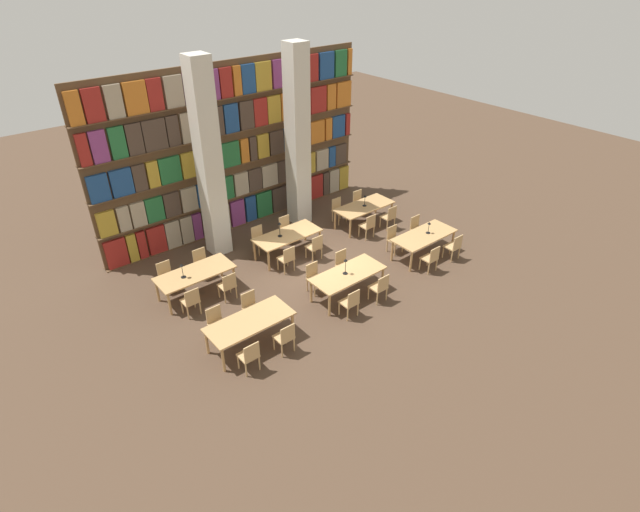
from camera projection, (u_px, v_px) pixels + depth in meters
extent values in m
plane|color=#4C3828|center=(317.00, 273.00, 15.02)|extent=(40.00, 40.00, 0.00)
cube|color=brown|center=(237.00, 148.00, 16.30)|extent=(9.82, 0.06, 5.50)
cube|color=brown|center=(244.00, 222.00, 17.75)|extent=(9.82, 0.35, 0.03)
cube|color=maroon|center=(116.00, 253.00, 15.07)|extent=(0.63, 0.20, 0.92)
cube|color=#B7932D|center=(132.00, 247.00, 15.33)|extent=(0.28, 0.20, 0.92)
cube|color=maroon|center=(142.00, 244.00, 15.50)|extent=(0.26, 0.20, 0.92)
cube|color=maroon|center=(156.00, 239.00, 15.76)|extent=(0.56, 0.20, 0.92)
cube|color=tan|center=(172.00, 234.00, 16.05)|extent=(0.47, 0.20, 0.92)
cube|color=tan|center=(186.00, 229.00, 16.31)|extent=(0.40, 0.20, 0.92)
cube|color=#84387A|center=(197.00, 226.00, 16.51)|extent=(0.30, 0.20, 0.92)
cube|color=#47382D|center=(212.00, 221.00, 16.80)|extent=(0.68, 0.20, 0.92)
cube|color=tan|center=(225.00, 216.00, 17.08)|extent=(0.27, 0.20, 0.92)
cube|color=#84387A|center=(237.00, 212.00, 17.34)|extent=(0.52, 0.20, 0.92)
cube|color=navy|center=(250.00, 208.00, 17.62)|extent=(0.40, 0.20, 0.92)
cube|color=#236B38|center=(263.00, 204.00, 17.92)|extent=(0.62, 0.20, 0.92)
cube|color=#47382D|center=(279.00, 198.00, 18.30)|extent=(0.69, 0.20, 0.92)
cube|color=navy|center=(294.00, 193.00, 18.65)|extent=(0.54, 0.20, 0.92)
cube|color=#47382D|center=(303.00, 190.00, 18.88)|extent=(0.27, 0.20, 0.92)
cube|color=maroon|center=(314.00, 187.00, 19.18)|extent=(0.70, 0.20, 0.92)
cube|color=#47382D|center=(325.00, 183.00, 19.46)|extent=(0.27, 0.20, 0.92)
cube|color=tan|center=(333.00, 180.00, 19.69)|extent=(0.47, 0.20, 0.92)
cube|color=#B7932D|center=(343.00, 177.00, 19.95)|extent=(0.46, 0.20, 0.92)
cube|color=brown|center=(241.00, 194.00, 17.17)|extent=(9.82, 0.35, 0.03)
cube|color=#B7932D|center=(106.00, 223.00, 14.49)|extent=(0.52, 0.20, 0.78)
cube|color=tan|center=(123.00, 218.00, 14.76)|extent=(0.35, 0.20, 0.78)
cube|color=tan|center=(138.00, 214.00, 15.00)|extent=(0.43, 0.20, 0.78)
cube|color=#236B38|center=(154.00, 209.00, 15.27)|extent=(0.55, 0.20, 0.78)
cube|color=#47382D|center=(171.00, 204.00, 15.58)|extent=(0.51, 0.20, 0.78)
cube|color=tan|center=(188.00, 199.00, 15.89)|extent=(0.52, 0.20, 0.78)
cube|color=navy|center=(205.00, 194.00, 16.20)|extent=(0.57, 0.20, 0.78)
cube|color=#236B38|center=(223.00, 188.00, 16.57)|extent=(0.68, 0.20, 0.78)
cube|color=tan|center=(240.00, 183.00, 16.92)|extent=(0.52, 0.20, 0.78)
cube|color=#47382D|center=(254.00, 179.00, 17.21)|extent=(0.51, 0.20, 0.78)
cube|color=tan|center=(269.00, 175.00, 17.54)|extent=(0.63, 0.20, 0.78)
cube|color=#47382D|center=(284.00, 170.00, 17.89)|extent=(0.64, 0.20, 0.78)
cube|color=#84387A|center=(296.00, 167.00, 18.17)|extent=(0.26, 0.20, 0.78)
cube|color=#B7932D|center=(307.00, 164.00, 18.44)|extent=(0.68, 0.20, 0.78)
cube|color=tan|center=(321.00, 159.00, 18.82)|extent=(0.56, 0.20, 0.78)
cube|color=navy|center=(331.00, 156.00, 19.07)|extent=(0.31, 0.20, 0.78)
cube|color=#47382D|center=(340.00, 154.00, 19.31)|extent=(0.53, 0.20, 0.78)
cube|color=brown|center=(239.00, 164.00, 16.58)|extent=(9.82, 0.35, 0.03)
cube|color=navy|center=(98.00, 188.00, 13.92)|extent=(0.56, 0.20, 0.80)
cube|color=navy|center=(121.00, 182.00, 14.26)|extent=(0.62, 0.20, 0.80)
cube|color=#47382D|center=(139.00, 177.00, 14.54)|extent=(0.38, 0.20, 0.80)
cube|color=#B7932D|center=(152.00, 174.00, 14.77)|extent=(0.34, 0.20, 0.80)
cube|color=#236B38|center=(169.00, 170.00, 15.05)|extent=(0.67, 0.20, 0.80)
cube|color=#B7932D|center=(190.00, 164.00, 15.42)|extent=(0.59, 0.20, 0.80)
cube|color=#236B38|center=(209.00, 159.00, 15.76)|extent=(0.67, 0.20, 0.80)
cube|color=#236B38|center=(229.00, 154.00, 16.16)|extent=(0.70, 0.20, 0.80)
cube|color=orange|center=(244.00, 150.00, 16.45)|extent=(0.29, 0.20, 0.80)
cube|color=#47382D|center=(252.00, 148.00, 16.63)|extent=(0.25, 0.20, 0.80)
cube|color=#B7932D|center=(262.00, 146.00, 16.84)|extent=(0.44, 0.20, 0.80)
cube|color=#47382D|center=(276.00, 142.00, 17.14)|extent=(0.55, 0.20, 0.80)
cube|color=navy|center=(290.00, 138.00, 17.48)|extent=(0.58, 0.20, 0.80)
cube|color=maroon|center=(303.00, 135.00, 17.77)|extent=(0.46, 0.20, 0.80)
cube|color=orange|center=(316.00, 132.00, 18.10)|extent=(0.62, 0.20, 0.80)
cube|color=orange|center=(328.00, 129.00, 18.39)|extent=(0.29, 0.20, 0.80)
cube|color=navy|center=(337.00, 126.00, 18.64)|extent=(0.59, 0.20, 0.80)
cube|color=maroon|center=(347.00, 124.00, 18.89)|extent=(0.19, 0.20, 0.80)
cube|color=brown|center=(236.00, 131.00, 16.00)|extent=(9.82, 0.35, 0.03)
cube|color=maroon|center=(83.00, 150.00, 13.24)|extent=(0.29, 0.20, 0.89)
cube|color=#84387A|center=(98.00, 146.00, 13.45)|extent=(0.44, 0.20, 0.89)
cube|color=#236B38|center=(117.00, 142.00, 13.73)|extent=(0.43, 0.20, 0.89)
cube|color=#47382D|center=(134.00, 139.00, 13.98)|extent=(0.45, 0.20, 0.89)
cube|color=#47382D|center=(154.00, 134.00, 14.30)|extent=(0.68, 0.20, 0.89)
cube|color=#47382D|center=(172.00, 131.00, 14.60)|extent=(0.37, 0.20, 0.89)
cube|color=tan|center=(189.00, 127.00, 14.89)|extent=(0.57, 0.20, 0.89)
cube|color=#47382D|center=(205.00, 123.00, 15.17)|extent=(0.43, 0.20, 0.89)
cube|color=#47382D|center=(218.00, 121.00, 15.41)|extent=(0.30, 0.20, 0.89)
cube|color=navy|center=(230.00, 118.00, 15.64)|extent=(0.49, 0.20, 0.89)
cube|color=#47382D|center=(246.00, 115.00, 15.95)|extent=(0.50, 0.20, 0.89)
cube|color=maroon|center=(259.00, 112.00, 16.23)|extent=(0.51, 0.20, 0.89)
cube|color=#B7932D|center=(273.00, 109.00, 16.51)|extent=(0.51, 0.20, 0.89)
cube|color=orange|center=(288.00, 106.00, 16.84)|extent=(0.64, 0.20, 0.89)
cube|color=maroon|center=(303.00, 102.00, 17.19)|extent=(0.51, 0.20, 0.89)
cube|color=maroon|center=(317.00, 99.00, 17.52)|extent=(0.68, 0.20, 0.89)
cube|color=orange|center=(330.00, 97.00, 17.84)|extent=(0.39, 0.20, 0.89)
cube|color=orange|center=(343.00, 94.00, 18.15)|extent=(0.66, 0.20, 0.89)
cube|color=brown|center=(232.00, 96.00, 15.42)|extent=(9.82, 0.35, 0.03)
cube|color=orange|center=(73.00, 108.00, 12.67)|extent=(0.37, 0.20, 0.88)
cube|color=maroon|center=(92.00, 105.00, 12.93)|extent=(0.49, 0.20, 0.88)
cube|color=tan|center=(113.00, 101.00, 13.22)|extent=(0.45, 0.20, 0.88)
cube|color=orange|center=(135.00, 98.00, 13.54)|extent=(0.62, 0.20, 0.88)
cube|color=maroon|center=(154.00, 94.00, 13.83)|extent=(0.43, 0.20, 0.88)
cube|color=tan|center=(173.00, 91.00, 14.13)|extent=(0.55, 0.20, 0.88)
cube|color=#84387A|center=(192.00, 88.00, 14.45)|extent=(0.56, 0.20, 0.88)
cube|color=#84387A|center=(210.00, 85.00, 14.76)|extent=(0.53, 0.20, 0.88)
cube|color=maroon|center=(225.00, 82.00, 15.03)|extent=(0.40, 0.20, 0.88)
cube|color=orange|center=(236.00, 81.00, 15.24)|extent=(0.26, 0.20, 0.88)
cube|color=navy|center=(247.00, 79.00, 15.45)|extent=(0.48, 0.20, 0.88)
cube|color=#B7932D|center=(262.00, 76.00, 15.74)|extent=(0.59, 0.20, 0.88)
cube|color=#84387A|center=(277.00, 74.00, 16.05)|extent=(0.40, 0.20, 0.88)
cube|color=orange|center=(287.00, 72.00, 16.25)|extent=(0.28, 0.20, 0.88)
cube|color=orange|center=(298.00, 70.00, 16.50)|extent=(0.55, 0.20, 0.88)
cube|color=maroon|center=(311.00, 68.00, 16.80)|extent=(0.48, 0.20, 0.88)
cube|color=navy|center=(326.00, 65.00, 17.14)|extent=(0.63, 0.20, 0.88)
cube|color=#236B38|center=(340.00, 63.00, 17.48)|extent=(0.51, 0.20, 0.88)
cube|color=orange|center=(348.00, 62.00, 17.70)|extent=(0.18, 0.20, 0.88)
cube|color=beige|center=(209.00, 163.00, 14.55)|extent=(0.62, 0.62, 6.00)
cube|color=beige|center=(298.00, 139.00, 16.28)|extent=(0.62, 0.62, 6.00)
cube|color=tan|center=(250.00, 321.00, 11.97)|extent=(2.14, 0.94, 0.04)
cylinder|color=tan|center=(223.00, 360.00, 11.38)|extent=(0.07, 0.07, 0.70)
cylinder|color=tan|center=(293.00, 325.00, 12.44)|extent=(0.07, 0.07, 0.70)
cylinder|color=tan|center=(207.00, 342.00, 11.89)|extent=(0.07, 0.07, 0.70)
cylinder|color=tan|center=(275.00, 310.00, 12.95)|extent=(0.07, 0.07, 0.70)
cylinder|color=tan|center=(238.00, 362.00, 11.54)|extent=(0.04, 0.04, 0.40)
cylinder|color=tan|center=(251.00, 355.00, 11.73)|extent=(0.04, 0.04, 0.40)
cylinder|color=tan|center=(246.00, 370.00, 11.32)|extent=(0.04, 0.04, 0.40)
cylinder|color=tan|center=(259.00, 363.00, 11.51)|extent=(0.04, 0.04, 0.40)
cube|color=tan|center=(248.00, 355.00, 11.41)|extent=(0.42, 0.40, 0.04)
cube|color=tan|center=(252.00, 352.00, 11.16)|extent=(0.40, 0.03, 0.42)
cylinder|color=tan|center=(229.00, 332.00, 12.42)|extent=(0.04, 0.04, 0.40)
cylinder|color=tan|center=(216.00, 339.00, 12.22)|extent=(0.04, 0.04, 0.40)
cylinder|color=tan|center=(222.00, 326.00, 12.64)|extent=(0.04, 0.04, 0.40)
cylinder|color=tan|center=(209.00, 331.00, 12.45)|extent=(0.04, 0.04, 0.40)
cube|color=tan|center=(218.00, 325.00, 12.31)|extent=(0.42, 0.40, 0.04)
cube|color=tan|center=(214.00, 314.00, 12.31)|extent=(0.40, 0.03, 0.42)
cylinder|color=tan|center=(274.00, 343.00, 12.08)|extent=(0.04, 0.04, 0.40)
cylinder|color=tan|center=(286.00, 337.00, 12.27)|extent=(0.04, 0.04, 0.40)
cylinder|color=tan|center=(282.00, 351.00, 11.85)|extent=(0.04, 0.04, 0.40)
cylinder|color=tan|center=(294.00, 344.00, 12.04)|extent=(0.04, 0.04, 0.40)
cube|color=tan|center=(284.00, 337.00, 11.94)|extent=(0.42, 0.40, 0.04)
cube|color=tan|center=(288.00, 334.00, 11.70)|extent=(0.40, 0.03, 0.42)
cylinder|color=tan|center=(263.00, 316.00, 12.95)|extent=(0.04, 0.04, 0.40)
cylinder|color=tan|center=(251.00, 322.00, 12.76)|extent=(0.04, 0.04, 0.40)
cylinder|color=tan|center=(255.00, 310.00, 13.17)|extent=(0.04, 0.04, 0.40)
cylinder|color=tan|center=(244.00, 316.00, 12.98)|extent=(0.04, 0.04, 0.40)
cube|color=tan|center=(253.00, 309.00, 12.85)|extent=(0.42, 0.40, 0.04)
cube|color=tan|center=(248.00, 299.00, 12.85)|extent=(0.40, 0.03, 0.42)
cube|color=tan|center=(348.00, 274.00, 13.70)|extent=(2.14, 0.94, 0.04)
cylinder|color=tan|center=(329.00, 305.00, 13.11)|extent=(0.07, 0.07, 0.70)
cylinder|color=tan|center=(383.00, 278.00, 14.17)|extent=(0.07, 0.07, 0.70)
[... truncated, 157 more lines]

